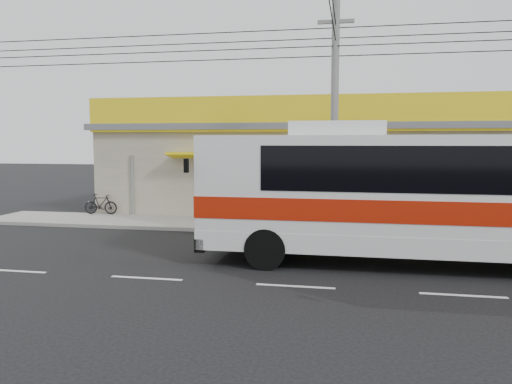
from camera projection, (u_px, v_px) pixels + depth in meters
ground at (305, 263)px, 15.03m from camera, size 120.00×120.00×0.00m
sidewalk at (318, 227)px, 20.89m from camera, size 30.00×3.20×0.15m
lane_markings at (295, 286)px, 12.59m from camera, size 50.00×0.12×0.01m
storefront_building at (325, 167)px, 26.08m from camera, size 22.60×9.20×5.70m
coach_bus at (444, 190)px, 14.38m from camera, size 13.74×2.95×4.24m
motorbike_red at (242, 210)px, 21.92m from camera, size 2.04×1.27×1.01m
motorbike_dark at (101, 204)px, 24.08m from camera, size 1.67×0.61×0.98m
utility_pole at (336, 40)px, 18.27m from camera, size 34.00×14.00×8.90m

